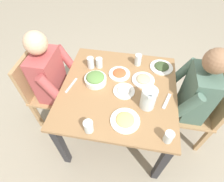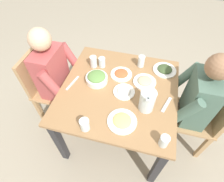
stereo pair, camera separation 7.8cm
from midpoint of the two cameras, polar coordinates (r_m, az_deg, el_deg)
ground_plane at (r=2.16m, az=2.71°, el=-12.06°), size 8.00×8.00×0.00m
dining_table at (r=1.64m, az=3.50°, el=-1.81°), size 1.00×1.00×0.73m
chair_near at (r=1.89m, az=28.29°, el=-6.97°), size 0.40×0.40×0.87m
chair_far at (r=2.01m, az=-19.00°, el=1.85°), size 0.40×0.40×0.87m
diner_near at (r=1.72m, az=23.72°, el=-3.19°), size 0.48×0.53×1.17m
diner_far at (r=1.82m, az=-14.59°, el=3.77°), size 0.48×0.53×1.17m
water_pitcher at (r=1.39m, az=12.79°, el=-3.02°), size 0.16×0.12×0.19m
salad_bowl at (r=1.59m, az=-3.51°, el=4.15°), size 0.19×0.19×0.09m
plate_fries at (r=1.35m, az=4.93°, el=-9.54°), size 0.22×0.22×0.04m
plate_yoghurt at (r=1.52m, az=5.34°, el=-0.10°), size 0.18×0.18×0.04m
plate_rice_curry at (r=1.66m, az=4.33°, el=5.44°), size 0.20×0.20×0.04m
plate_dolmas at (r=1.78m, az=17.70°, el=6.52°), size 0.22×0.22×0.04m
plate_beans at (r=1.63m, az=11.77°, el=3.02°), size 0.20×0.20×0.04m
water_glass_near_left at (r=1.30m, az=18.05°, el=-15.00°), size 0.07×0.07×0.09m
water_glass_near_right at (r=1.30m, az=-6.96°, el=-10.67°), size 0.07×0.07×0.10m
water_glass_far_right at (r=1.75m, az=10.60°, el=9.26°), size 0.06×0.06×0.11m
water_glass_far_left at (r=1.73m, az=-4.63°, el=9.29°), size 0.06×0.06×0.11m
water_glass_by_pitcher at (r=1.73m, az=-1.89°, el=9.15°), size 0.06×0.06×0.10m
fork_near at (r=1.52m, az=18.44°, el=-4.21°), size 0.17×0.08×0.01m
knife_near at (r=1.62m, az=-11.14°, el=2.50°), size 0.18×0.06×0.01m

